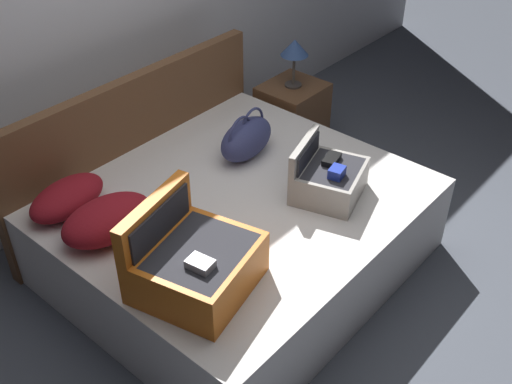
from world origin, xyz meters
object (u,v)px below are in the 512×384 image
(hard_case_medium, at_px, (329,178))
(nightstand, at_px, (292,117))
(hard_case_large, at_px, (195,263))
(pillow_center_head, at_px, (67,198))
(bed, at_px, (240,231))
(duffel_bag, at_px, (246,138))
(table_lamp, at_px, (295,50))
(pillow_near_headboard, at_px, (108,220))

(hard_case_medium, xyz_separation_m, nightstand, (0.88, 0.94, -0.34))
(hard_case_large, relative_size, pillow_center_head, 1.33)
(bed, relative_size, duffel_bag, 4.33)
(nightstand, height_order, table_lamp, table_lamp)
(hard_case_large, relative_size, duffel_bag, 1.38)
(bed, height_order, pillow_near_headboard, pillow_near_headboard)
(nightstand, bearing_deg, pillow_center_head, 178.88)
(duffel_bag, height_order, pillow_center_head, duffel_bag)
(hard_case_large, xyz_separation_m, duffel_bag, (0.99, 0.56, -0.02))
(pillow_near_headboard, bearing_deg, nightstand, 8.79)
(pillow_near_headboard, relative_size, pillow_center_head, 1.07)
(duffel_bag, height_order, nightstand, duffel_bag)
(hard_case_medium, xyz_separation_m, duffel_bag, (-0.00, 0.61, 0.01))
(pillow_near_headboard, height_order, table_lamp, table_lamp)
(bed, bearing_deg, nightstand, 25.35)
(hard_case_large, xyz_separation_m, table_lamp, (1.87, 0.89, 0.17))
(bed, xyz_separation_m, nightstand, (1.24, 0.59, 0.01))
(duffel_bag, xyz_separation_m, nightstand, (0.88, 0.33, -0.35))
(pillow_near_headboard, bearing_deg, duffel_bag, -2.01)
(hard_case_large, height_order, duffel_bag, hard_case_large)
(nightstand, bearing_deg, hard_case_large, -154.53)
(hard_case_large, distance_m, table_lamp, 2.08)
(bed, distance_m, pillow_center_head, 0.98)
(bed, bearing_deg, hard_case_medium, -44.83)
(table_lamp, bearing_deg, bed, -154.65)
(duffel_bag, relative_size, nightstand, 0.85)
(nightstand, bearing_deg, pillow_near_headboard, -171.21)
(duffel_bag, bearing_deg, pillow_center_head, 160.39)
(duffel_bag, height_order, table_lamp, table_lamp)
(pillow_near_headboard, distance_m, nightstand, 1.96)
(hard_case_medium, relative_size, table_lamp, 1.32)
(duffel_bag, height_order, pillow_near_headboard, duffel_bag)
(bed, relative_size, pillow_near_headboard, 3.88)
(hard_case_medium, height_order, nightstand, hard_case_medium)
(hard_case_medium, bearing_deg, duffel_bag, 73.21)
(pillow_near_headboard, distance_m, table_lamp, 1.94)
(bed, height_order, pillow_center_head, pillow_center_head)
(pillow_center_head, xyz_separation_m, table_lamp, (1.92, -0.04, 0.23))
(bed, relative_size, table_lamp, 5.39)
(hard_case_medium, height_order, table_lamp, table_lamp)
(pillow_near_headboard, distance_m, pillow_center_head, 0.33)
(hard_case_large, xyz_separation_m, pillow_near_headboard, (-0.03, 0.60, -0.04))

